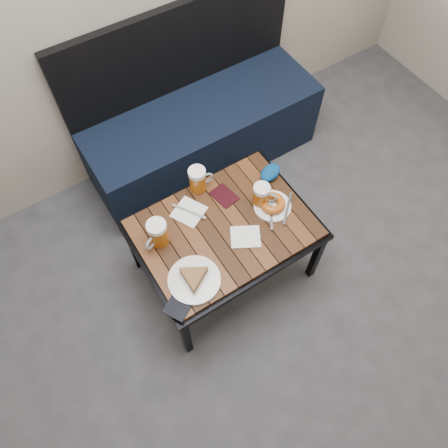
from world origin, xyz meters
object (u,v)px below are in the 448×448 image
bench (201,128)px  beer_mug_left (158,233)px  passport_navy (180,303)px  passport_burgundy (224,196)px  beer_mug_centre (198,179)px  knit_pouch (270,173)px  cafe_table (224,232)px  plate_pie (194,278)px  plate_bagel (273,205)px  beer_mug_right (262,195)px

bench → beer_mug_left: bearing=-132.4°
passport_navy → passport_burgundy: (0.45, 0.37, -0.00)m
passport_navy → beer_mug_left: bearing=138.0°
beer_mug_centre → bench: bearing=69.3°
beer_mug_left → knit_pouch: beer_mug_left is taller
bench → passport_navy: bearing=-124.5°
cafe_table → passport_burgundy: passport_burgundy is taller
knit_pouch → plate_pie: bearing=-154.7°
beer_mug_left → plate_bagel: 0.57m
beer_mug_centre → knit_pouch: beer_mug_centre is taller
plate_bagel → knit_pouch: bearing=58.4°
beer_mug_centre → plate_pie: 0.50m
plate_bagel → passport_navy: size_ratio=1.56×
beer_mug_left → cafe_table: bearing=138.5°
passport_burgundy → plate_pie: bearing=-148.6°
passport_navy → plate_bagel: bearing=77.1°
beer_mug_right → plate_pie: 0.51m
beer_mug_centre → beer_mug_right: (0.21, -0.24, -0.00)m
beer_mug_left → plate_pie: size_ratio=0.62×
beer_mug_left → beer_mug_right: size_ratio=1.13×
plate_bagel → passport_burgundy: plate_bagel is taller
passport_navy → knit_pouch: 0.80m
bench → plate_bagel: bearing=-94.0°
beer_mug_right → knit_pouch: size_ratio=1.03×
beer_mug_centre → beer_mug_right: 0.32m
plate_bagel → passport_burgundy: (-0.16, 0.18, -0.02)m
passport_burgundy → knit_pouch: (0.26, -0.02, 0.02)m
cafe_table → plate_pie: size_ratio=3.60×
beer_mug_centre → passport_navy: size_ratio=0.98×
beer_mug_centre → plate_pie: beer_mug_centre is taller
plate_pie → knit_pouch: plate_pie is taller
passport_burgundy → passport_navy: bearing=-151.0°
passport_burgundy → beer_mug_left: bearing=177.8°
beer_mug_centre → passport_burgundy: (0.08, -0.11, -0.07)m
cafe_table → beer_mug_left: (-0.29, 0.10, 0.12)m
cafe_table → passport_navy: size_ratio=6.01×
cafe_table → knit_pouch: (0.36, 0.13, 0.07)m
beer_mug_left → plate_pie: beer_mug_left is taller
beer_mug_right → plate_bagel: bearing=-16.2°
passport_navy → cafe_table: bearing=91.5°
beer_mug_centre → knit_pouch: 0.37m
knit_pouch → passport_navy: bearing=-154.0°
passport_navy → passport_burgundy: bearing=99.0°
beer_mug_centre → plate_bagel: beer_mug_centre is taller
bench → cafe_table: bearing=-112.4°
bench → passport_navy: (-0.67, -0.98, 0.20)m
passport_burgundy → knit_pouch: knit_pouch is taller
passport_navy → beer_mug_right: bearing=82.4°
beer_mug_left → passport_navy: 0.33m
cafe_table → plate_bagel: (0.26, -0.03, 0.06)m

